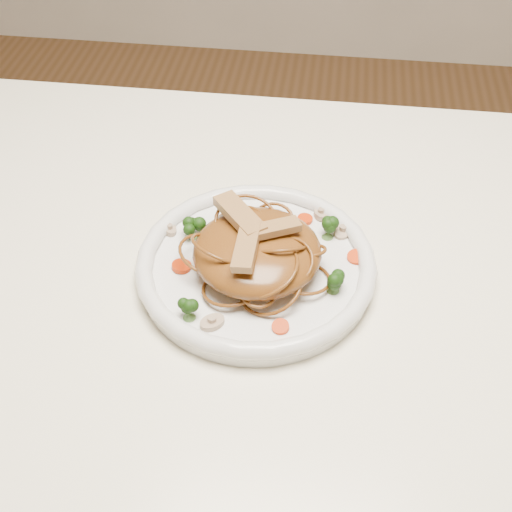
# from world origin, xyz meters

# --- Properties ---
(table) EXTENTS (1.20, 0.80, 0.75)m
(table) POSITION_xyz_m (0.00, 0.00, 0.65)
(table) COLOR white
(table) RESTS_ON ground
(plate) EXTENTS (0.35, 0.35, 0.02)m
(plate) POSITION_xyz_m (-0.05, 0.01, 0.76)
(plate) COLOR white
(plate) RESTS_ON table
(noodle_mound) EXTENTS (0.16, 0.16, 0.05)m
(noodle_mound) POSITION_xyz_m (-0.05, 0.01, 0.79)
(noodle_mound) COLOR brown
(noodle_mound) RESTS_ON plate
(chicken_a) EXTENTS (0.06, 0.05, 0.01)m
(chicken_a) POSITION_xyz_m (-0.03, 0.01, 0.82)
(chicken_a) COLOR tan
(chicken_a) RESTS_ON noodle_mound
(chicken_b) EXTENTS (0.07, 0.08, 0.01)m
(chicken_b) POSITION_xyz_m (-0.07, 0.03, 0.82)
(chicken_b) COLOR tan
(chicken_b) RESTS_ON noodle_mound
(chicken_c) EXTENTS (0.02, 0.07, 0.01)m
(chicken_c) POSITION_xyz_m (-0.06, -0.02, 0.82)
(chicken_c) COLOR tan
(chicken_c) RESTS_ON noodle_mound
(broccoli_0) EXTENTS (0.03, 0.03, 0.03)m
(broccoli_0) POSITION_xyz_m (0.03, 0.07, 0.78)
(broccoli_0) COLOR #1B420D
(broccoli_0) RESTS_ON plate
(broccoli_1) EXTENTS (0.03, 0.03, 0.03)m
(broccoli_1) POSITION_xyz_m (-0.13, 0.05, 0.78)
(broccoli_1) COLOR #1B420D
(broccoli_1) RESTS_ON plate
(broccoli_2) EXTENTS (0.04, 0.04, 0.03)m
(broccoli_2) POSITION_xyz_m (-0.11, -0.08, 0.78)
(broccoli_2) COLOR #1B420D
(broccoli_2) RESTS_ON plate
(broccoli_3) EXTENTS (0.03, 0.03, 0.03)m
(broccoli_3) POSITION_xyz_m (0.04, -0.02, 0.78)
(broccoli_3) COLOR #1B420D
(broccoli_3) RESTS_ON plate
(carrot_0) EXTENTS (0.02, 0.02, 0.00)m
(carrot_0) POSITION_xyz_m (-0.00, 0.09, 0.77)
(carrot_0) COLOR red
(carrot_0) RESTS_ON plate
(carrot_1) EXTENTS (0.03, 0.03, 0.00)m
(carrot_1) POSITION_xyz_m (-0.13, -0.00, 0.77)
(carrot_1) COLOR red
(carrot_1) RESTS_ON plate
(carrot_2) EXTENTS (0.02, 0.02, 0.00)m
(carrot_2) POSITION_xyz_m (0.06, 0.04, 0.77)
(carrot_2) COLOR red
(carrot_2) RESTS_ON plate
(carrot_3) EXTENTS (0.02, 0.02, 0.00)m
(carrot_3) POSITION_xyz_m (-0.09, 0.11, 0.77)
(carrot_3) COLOR red
(carrot_3) RESTS_ON plate
(carrot_4) EXTENTS (0.02, 0.02, 0.00)m
(carrot_4) POSITION_xyz_m (-0.01, -0.08, 0.77)
(carrot_4) COLOR red
(carrot_4) RESTS_ON plate
(mushroom_0) EXTENTS (0.04, 0.04, 0.01)m
(mushroom_0) POSITION_xyz_m (-0.08, -0.08, 0.77)
(mushroom_0) COLOR beige
(mushroom_0) RESTS_ON plate
(mushroom_1) EXTENTS (0.04, 0.04, 0.01)m
(mushroom_1) POSITION_xyz_m (0.04, 0.08, 0.77)
(mushroom_1) COLOR beige
(mushroom_1) RESTS_ON plate
(mushroom_2) EXTENTS (0.03, 0.03, 0.01)m
(mushroom_2) POSITION_xyz_m (-0.16, 0.05, 0.77)
(mushroom_2) COLOR beige
(mushroom_2) RESTS_ON plate
(mushroom_3) EXTENTS (0.03, 0.03, 0.01)m
(mushroom_3) POSITION_xyz_m (0.02, 0.11, 0.77)
(mushroom_3) COLOR beige
(mushroom_3) RESTS_ON plate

